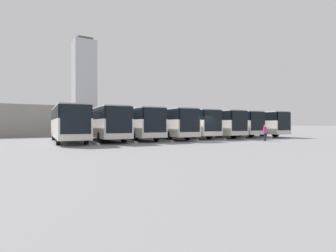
{
  "coord_description": "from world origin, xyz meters",
  "views": [
    {
      "loc": [
        16.56,
        20.49,
        1.68
      ],
      "look_at": [
        0.85,
        -6.03,
        1.47
      ],
      "focal_mm": 28.0,
      "sensor_mm": 36.0,
      "label": 1
    }
  ],
  "objects_px": {
    "bus_4": "(163,123)",
    "bus_1": "(225,123)",
    "pedestrian": "(265,132)",
    "bus_3": "(184,123)",
    "bus_6": "(103,123)",
    "bus_5": "(133,123)",
    "bus_0": "(249,123)",
    "bus_7": "(68,123)",
    "bus_2": "(208,123)"
  },
  "relations": [
    {
      "from": "bus_4",
      "to": "bus_1",
      "type": "bearing_deg",
      "value": -170.95
    },
    {
      "from": "bus_1",
      "to": "pedestrian",
      "type": "height_order",
      "value": "bus_1"
    },
    {
      "from": "bus_3",
      "to": "bus_6",
      "type": "bearing_deg",
      "value": 7.41
    },
    {
      "from": "bus_5",
      "to": "bus_6",
      "type": "height_order",
      "value": "same"
    },
    {
      "from": "bus_0",
      "to": "pedestrian",
      "type": "xyz_separation_m",
      "value": [
        6.93,
        8.41,
        -0.98
      ]
    },
    {
      "from": "pedestrian",
      "to": "bus_4",
      "type": "bearing_deg",
      "value": -99.7
    },
    {
      "from": "bus_0",
      "to": "bus_7",
      "type": "height_order",
      "value": "same"
    },
    {
      "from": "bus_1",
      "to": "bus_7",
      "type": "relative_size",
      "value": 1.0
    },
    {
      "from": "bus_5",
      "to": "bus_6",
      "type": "distance_m",
      "value": 3.47
    },
    {
      "from": "bus_6",
      "to": "pedestrian",
      "type": "height_order",
      "value": "bus_6"
    },
    {
      "from": "bus_5",
      "to": "pedestrian",
      "type": "distance_m",
      "value": 13.78
    },
    {
      "from": "bus_1",
      "to": "bus_3",
      "type": "distance_m",
      "value": 6.92
    },
    {
      "from": "bus_2",
      "to": "bus_3",
      "type": "relative_size",
      "value": 1.0
    },
    {
      "from": "bus_0",
      "to": "bus_1",
      "type": "distance_m",
      "value": 3.6
    },
    {
      "from": "bus_1",
      "to": "bus_2",
      "type": "height_order",
      "value": "same"
    },
    {
      "from": "bus_4",
      "to": "bus_7",
      "type": "distance_m",
      "value": 10.37
    },
    {
      "from": "bus_1",
      "to": "bus_4",
      "type": "distance_m",
      "value": 10.41
    },
    {
      "from": "bus_0",
      "to": "bus_2",
      "type": "height_order",
      "value": "same"
    },
    {
      "from": "bus_7",
      "to": "pedestrian",
      "type": "distance_m",
      "value": 19.26
    },
    {
      "from": "bus_0",
      "to": "bus_6",
      "type": "distance_m",
      "value": 20.75
    },
    {
      "from": "bus_2",
      "to": "bus_6",
      "type": "xyz_separation_m",
      "value": [
        13.83,
        0.18,
        0.0
      ]
    },
    {
      "from": "bus_0",
      "to": "bus_7",
      "type": "relative_size",
      "value": 1.0
    },
    {
      "from": "bus_1",
      "to": "bus_6",
      "type": "height_order",
      "value": "same"
    },
    {
      "from": "bus_1",
      "to": "bus_6",
      "type": "xyz_separation_m",
      "value": [
        17.29,
        0.65,
        0.0
      ]
    },
    {
      "from": "bus_4",
      "to": "bus_7",
      "type": "height_order",
      "value": "same"
    },
    {
      "from": "bus_1",
      "to": "bus_7",
      "type": "xyz_separation_m",
      "value": [
        20.75,
        0.93,
        0.0
      ]
    },
    {
      "from": "bus_4",
      "to": "pedestrian",
      "type": "bearing_deg",
      "value": 133.3
    },
    {
      "from": "pedestrian",
      "to": "bus_0",
      "type": "bearing_deg",
      "value": -178.04
    },
    {
      "from": "bus_2",
      "to": "bus_4",
      "type": "bearing_deg",
      "value": 7.44
    },
    {
      "from": "bus_2",
      "to": "pedestrian",
      "type": "xyz_separation_m",
      "value": [
        0.02,
        8.93,
        -0.98
      ]
    },
    {
      "from": "bus_0",
      "to": "bus_4",
      "type": "xyz_separation_m",
      "value": [
        13.83,
        -0.16,
        0.0
      ]
    },
    {
      "from": "bus_7",
      "to": "pedestrian",
      "type": "height_order",
      "value": "bus_7"
    },
    {
      "from": "bus_1",
      "to": "bus_5",
      "type": "height_order",
      "value": "same"
    },
    {
      "from": "bus_1",
      "to": "bus_3",
      "type": "relative_size",
      "value": 1.0
    },
    {
      "from": "bus_0",
      "to": "bus_4",
      "type": "height_order",
      "value": "same"
    },
    {
      "from": "bus_4",
      "to": "bus_5",
      "type": "relative_size",
      "value": 1.0
    },
    {
      "from": "bus_3",
      "to": "bus_4",
      "type": "relative_size",
      "value": 1.0
    },
    {
      "from": "bus_3",
      "to": "bus_2",
      "type": "bearing_deg",
      "value": 178.5
    },
    {
      "from": "bus_0",
      "to": "bus_6",
      "type": "bearing_deg",
      "value": 3.5
    },
    {
      "from": "bus_1",
      "to": "bus_7",
      "type": "distance_m",
      "value": 20.77
    },
    {
      "from": "bus_4",
      "to": "bus_6",
      "type": "distance_m",
      "value": 6.92
    },
    {
      "from": "bus_5",
      "to": "bus_7",
      "type": "bearing_deg",
      "value": 9.11
    },
    {
      "from": "bus_0",
      "to": "bus_7",
      "type": "distance_m",
      "value": 24.2
    },
    {
      "from": "bus_0",
      "to": "bus_5",
      "type": "bearing_deg",
      "value": 2.39
    },
    {
      "from": "bus_1",
      "to": "bus_4",
      "type": "xyz_separation_m",
      "value": [
        10.37,
        0.83,
        0.0
      ]
    },
    {
      "from": "bus_2",
      "to": "bus_3",
      "type": "bearing_deg",
      "value": -1.5
    },
    {
      "from": "bus_0",
      "to": "bus_6",
      "type": "xyz_separation_m",
      "value": [
        20.75,
        -0.35,
        0.0
      ]
    },
    {
      "from": "bus_5",
      "to": "bus_6",
      "type": "xyz_separation_m",
      "value": [
        3.46,
        0.28,
        0.0
      ]
    },
    {
      "from": "bus_4",
      "to": "bus_3",
      "type": "bearing_deg",
      "value": -163.76
    },
    {
      "from": "bus_0",
      "to": "bus_7",
      "type": "xyz_separation_m",
      "value": [
        24.2,
        -0.06,
        0.0
      ]
    }
  ]
}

